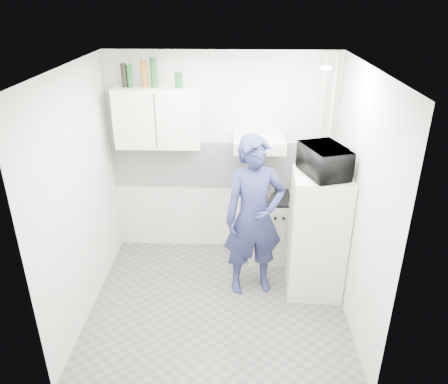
{
  "coord_description": "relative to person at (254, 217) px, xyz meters",
  "views": [
    {
      "loc": [
        0.21,
        -3.94,
        3.23
      ],
      "look_at": [
        0.06,
        0.3,
        1.25
      ],
      "focal_mm": 35.0,
      "sensor_mm": 36.0,
      "label": 1
    }
  ],
  "objects": [
    {
      "name": "floor",
      "position": [
        -0.39,
        -0.32,
        -0.94
      ],
      "size": [
        2.8,
        2.8,
        0.0
      ],
      "primitive_type": "plane",
      "color": "#5E5E55",
      "rests_on": "ground"
    },
    {
      "name": "ceiling",
      "position": [
        -0.39,
        -0.32,
        1.66
      ],
      "size": [
        2.8,
        2.8,
        0.0
      ],
      "primitive_type": "plane",
      "color": "white",
      "rests_on": "wall_back"
    },
    {
      "name": "wall_back",
      "position": [
        -0.39,
        0.93,
        0.36
      ],
      "size": [
        2.8,
        0.0,
        2.8
      ],
      "primitive_type": "plane",
      "rotation": [
        1.57,
        0.0,
        0.0
      ],
      "color": "beige",
      "rests_on": "floor"
    },
    {
      "name": "wall_left",
      "position": [
        -1.79,
        -0.32,
        0.36
      ],
      "size": [
        0.0,
        2.6,
        2.6
      ],
      "primitive_type": "plane",
      "rotation": [
        1.57,
        0.0,
        1.57
      ],
      "color": "beige",
      "rests_on": "floor"
    },
    {
      "name": "wall_right",
      "position": [
        1.01,
        -0.32,
        0.36
      ],
      "size": [
        0.0,
        2.6,
        2.6
      ],
      "primitive_type": "plane",
      "rotation": [
        1.57,
        0.0,
        -1.57
      ],
      "color": "beige",
      "rests_on": "floor"
    },
    {
      "name": "person",
      "position": [
        0.0,
        0.0,
        0.0
      ],
      "size": [
        0.77,
        0.59,
        1.88
      ],
      "primitive_type": "imported",
      "rotation": [
        0.0,
        0.0,
        0.23
      ],
      "color": "navy",
      "rests_on": "floor"
    },
    {
      "name": "stove",
      "position": [
        0.23,
        0.68,
        -0.52
      ],
      "size": [
        0.52,
        0.52,
        0.84
      ],
      "primitive_type": "cube",
      "color": "beige",
      "rests_on": "floor"
    },
    {
      "name": "fridge",
      "position": [
        0.71,
        0.01,
        -0.21
      ],
      "size": [
        0.63,
        0.63,
        1.46
      ],
      "primitive_type": "cube",
      "rotation": [
        0.0,
        0.0,
        -0.04
      ],
      "color": "silver",
      "rests_on": "floor"
    },
    {
      "name": "stove_top",
      "position": [
        0.23,
        0.68,
        -0.09
      ],
      "size": [
        0.5,
        0.5,
        0.03
      ],
      "primitive_type": "cube",
      "color": "black",
      "rests_on": "stove"
    },
    {
      "name": "saucepan",
      "position": [
        0.17,
        0.65,
        -0.02
      ],
      "size": [
        0.2,
        0.2,
        0.11
      ],
      "primitive_type": "cylinder",
      "color": "silver",
      "rests_on": "stove_top"
    },
    {
      "name": "microwave",
      "position": [
        0.71,
        0.01,
        0.68
      ],
      "size": [
        0.66,
        0.54,
        0.31
      ],
      "primitive_type": "imported",
      "rotation": [
        0.0,
        0.0,
        1.9
      ],
      "color": "black",
      "rests_on": "fridge"
    },
    {
      "name": "bottle_a",
      "position": [
        -1.5,
        0.76,
        1.4
      ],
      "size": [
        0.06,
        0.06,
        0.27
      ],
      "primitive_type": "cylinder",
      "color": "black",
      "rests_on": "upper_cabinet"
    },
    {
      "name": "bottle_b",
      "position": [
        -1.43,
        0.76,
        1.39
      ],
      "size": [
        0.07,
        0.07,
        0.25
      ],
      "primitive_type": "cylinder",
      "color": "#144C1E",
      "rests_on": "upper_cabinet"
    },
    {
      "name": "bottle_c",
      "position": [
        -1.26,
        0.76,
        1.41
      ],
      "size": [
        0.07,
        0.07,
        0.3
      ],
      "primitive_type": "cylinder",
      "color": "brown",
      "rests_on": "upper_cabinet"
    },
    {
      "name": "bottle_d",
      "position": [
        -1.15,
        0.76,
        1.43
      ],
      "size": [
        0.08,
        0.08,
        0.34
      ],
      "primitive_type": "cylinder",
      "color": "#144C1E",
      "rests_on": "upper_cabinet"
    },
    {
      "name": "canister_b",
      "position": [
        -0.88,
        0.76,
        1.35
      ],
      "size": [
        0.09,
        0.09,
        0.17
      ],
      "primitive_type": "cylinder",
      "color": "#144C1E",
      "rests_on": "upper_cabinet"
    },
    {
      "name": "upper_cabinet",
      "position": [
        -1.14,
        0.76,
        0.91
      ],
      "size": [
        1.0,
        0.35,
        0.7
      ],
      "primitive_type": "cube",
      "color": "silver",
      "rests_on": "wall_back"
    },
    {
      "name": "range_hood",
      "position": [
        0.06,
        0.68,
        0.63
      ],
      "size": [
        0.6,
        0.5,
        0.14
      ],
      "primitive_type": "cube",
      "color": "beige",
      "rests_on": "wall_back"
    },
    {
      "name": "backsplash",
      "position": [
        -0.39,
        0.92,
        0.26
      ],
      "size": [
        2.74,
        0.03,
        0.6
      ],
      "primitive_type": "cube",
      "color": "white",
      "rests_on": "wall_back"
    },
    {
      "name": "pipe_a",
      "position": [
        0.91,
        0.85,
        0.36
      ],
      "size": [
        0.05,
        0.05,
        2.6
      ],
      "primitive_type": "cylinder",
      "color": "beige",
      "rests_on": "floor"
    },
    {
      "name": "pipe_b",
      "position": [
        0.79,
        0.85,
        0.36
      ],
      "size": [
        0.04,
        0.04,
        2.6
      ],
      "primitive_type": "cylinder",
      "color": "beige",
      "rests_on": "floor"
    },
    {
      "name": "ceiling_spot_fixture",
      "position": [
        0.61,
        -0.12,
        1.63
      ],
      "size": [
        0.1,
        0.1,
        0.02
      ],
      "primitive_type": "cylinder",
      "color": "white",
      "rests_on": "ceiling"
    }
  ]
}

